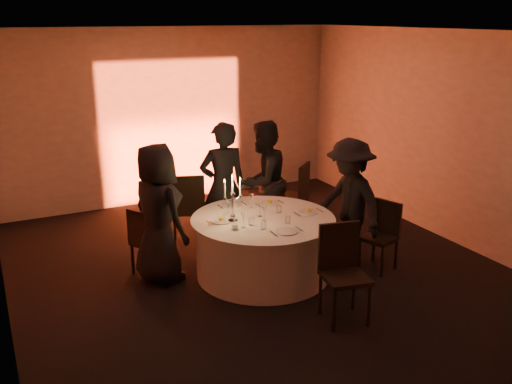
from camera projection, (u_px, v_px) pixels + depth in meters
name	position (u px, v px, depth m)	size (l,w,h in m)	color
floor	(263.00, 274.00, 7.31)	(7.00, 7.00, 0.00)	black
ceiling	(264.00, 32.00, 6.41)	(7.00, 7.00, 0.00)	silver
wall_back	(172.00, 116.00, 9.86)	(7.00, 7.00, 0.00)	#A39D97
wall_front	(497.00, 275.00, 3.87)	(7.00, 7.00, 0.00)	#A39D97
wall_right	(450.00, 138.00, 8.13)	(7.00, 7.00, 0.00)	#A39D97
uplighter_fixture	(181.00, 201.00, 10.03)	(0.25, 0.12, 0.10)	black
banquet_table	(263.00, 246.00, 7.19)	(1.80, 1.80, 0.77)	black
chair_left	(146.00, 238.00, 7.15)	(0.53, 0.53, 0.89)	black
chair_back_left	(188.00, 205.00, 8.06)	(0.59, 0.59, 1.07)	black
chair_back_right	(297.00, 192.00, 8.73)	(0.63, 0.63, 1.03)	black
chair_right	(382.00, 231.00, 7.37)	(0.51, 0.50, 0.90)	black
chair_front	(342.00, 266.00, 6.13)	(0.54, 0.54, 1.06)	black
guest_left	(158.00, 214.00, 6.92)	(0.85, 0.55, 1.74)	black
guest_back_left	(223.00, 186.00, 7.89)	(0.66, 0.43, 1.81)	black
guest_back_right	(263.00, 181.00, 8.24)	(0.85, 0.67, 1.76)	black
guest_right	(349.00, 202.00, 7.43)	(1.09, 0.63, 1.69)	black
plate_left	(222.00, 220.00, 6.96)	(0.36, 0.29, 0.08)	silver
plate_back_left	(232.00, 205.00, 7.53)	(0.36, 0.28, 0.01)	silver
plate_back_right	(269.00, 203.00, 7.59)	(0.36, 0.27, 0.08)	silver
plate_right	(308.00, 211.00, 7.26)	(0.36, 0.25, 0.08)	silver
plate_front	(287.00, 231.00, 6.62)	(0.36, 0.26, 0.01)	silver
coffee_cup	(235.00, 227.00, 6.69)	(0.11, 0.11, 0.07)	silver
candelabra	(233.00, 205.00, 6.89)	(0.25, 0.12, 0.60)	silver
wine_glass_a	(260.00, 206.00, 7.09)	(0.07, 0.07, 0.19)	silver
wine_glass_b	(252.00, 198.00, 7.39)	(0.07, 0.07, 0.19)	silver
wine_glass_c	(228.00, 207.00, 7.07)	(0.07, 0.07, 0.19)	silver
wine_glass_d	(243.00, 217.00, 6.71)	(0.07, 0.07, 0.19)	silver
wine_glass_e	(264.00, 210.00, 6.94)	(0.07, 0.07, 0.19)	silver
tumbler_a	(279.00, 209.00, 7.25)	(0.07, 0.07, 0.09)	silver
tumbler_b	(263.00, 226.00, 6.68)	(0.07, 0.07, 0.09)	silver
tumbler_c	(288.00, 220.00, 6.89)	(0.07, 0.07, 0.09)	silver
tumbler_d	(251.00, 221.00, 6.82)	(0.07, 0.07, 0.09)	silver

